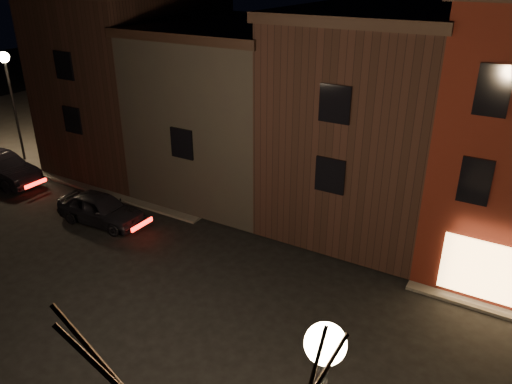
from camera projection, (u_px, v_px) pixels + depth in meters
ground at (220, 319)px, 17.17m from camera, size 120.00×120.00×0.00m
sidewalk_far_left at (161, 108)px, 42.09m from camera, size 30.00×30.00×0.12m
row_building_a at (376, 116)px, 22.63m from camera, size 7.30×10.30×9.40m
row_building_b at (242, 106)px, 26.23m from camera, size 7.80×10.30×8.40m
row_building_c at (138, 77)px, 29.32m from camera, size 7.30×10.30×9.90m
street_lamp_far at (8, 77)px, 28.74m from camera, size 0.60×0.60×6.48m
parked_car_a at (100, 208)px, 23.26m from camera, size 4.42×2.03×1.47m
parked_car_b at (1, 169)px, 27.49m from camera, size 5.06×1.84×1.66m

